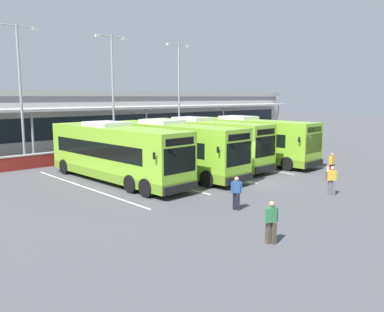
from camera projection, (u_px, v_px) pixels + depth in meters
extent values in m
plane|color=#4C4C51|center=(251.00, 182.00, 24.99)|extent=(200.00, 200.00, 0.00)
cube|color=silver|center=(61.00, 120.00, 44.02)|extent=(70.00, 10.00, 5.50)
cube|color=#19232D|center=(83.00, 127.00, 40.47)|extent=(66.00, 0.08, 2.20)
cube|color=#4C4C51|center=(81.00, 99.00, 40.04)|extent=(68.00, 0.08, 0.60)
cube|color=beige|center=(89.00, 109.00, 39.12)|extent=(67.00, 3.00, 0.24)
cube|color=gray|center=(59.00, 93.00, 43.57)|extent=(70.00, 10.00, 0.50)
cylinder|color=#999999|center=(33.00, 135.00, 34.37)|extent=(0.20, 0.20, 4.20)
cylinder|color=#999999|center=(147.00, 127.00, 42.77)|extent=(0.20, 0.20, 4.20)
cylinder|color=#999999|center=(223.00, 122.00, 51.18)|extent=(0.20, 0.20, 4.20)
cylinder|color=#999999|center=(278.00, 119.00, 59.58)|extent=(0.20, 0.20, 4.20)
cube|color=maroon|center=(124.00, 152.00, 35.36)|extent=(60.00, 0.36, 1.00)
cube|color=#B2B2B2|center=(123.00, 145.00, 35.27)|extent=(60.00, 0.40, 0.10)
cube|color=#8CC633|center=(116.00, 152.00, 25.01)|extent=(2.90, 12.07, 3.19)
cube|color=olive|center=(116.00, 172.00, 25.21)|extent=(2.92, 12.09, 0.56)
cube|color=black|center=(112.00, 148.00, 25.26)|extent=(2.86, 9.67, 0.96)
cube|color=black|center=(180.00, 160.00, 20.83)|extent=(2.31, 0.17, 1.40)
cube|color=black|center=(180.00, 142.00, 20.67)|extent=(2.05, 0.14, 0.40)
cube|color=silver|center=(106.00, 124.00, 25.45)|extent=(2.13, 2.86, 0.28)
cube|color=black|center=(181.00, 188.00, 20.98)|extent=(2.45, 0.23, 0.44)
cube|color=black|center=(194.00, 150.00, 22.04)|extent=(0.08, 0.12, 0.36)
cube|color=black|center=(154.00, 156.00, 20.00)|extent=(0.08, 0.12, 0.36)
cylinder|color=black|center=(95.00, 163.00, 29.28)|extent=(0.35, 1.05, 1.04)
cylinder|color=black|center=(65.00, 167.00, 27.61)|extent=(0.35, 1.05, 1.04)
cylinder|color=black|center=(163.00, 178.00, 23.82)|extent=(0.35, 1.05, 1.04)
cylinder|color=black|center=(131.00, 184.00, 22.15)|extent=(0.35, 1.05, 1.04)
cylinder|color=black|center=(179.00, 181.00, 22.84)|extent=(0.35, 1.05, 1.04)
cylinder|color=black|center=(146.00, 188.00, 21.17)|extent=(0.35, 1.05, 1.04)
cube|color=#8CC633|center=(171.00, 147.00, 27.33)|extent=(2.90, 12.07, 3.19)
cube|color=olive|center=(171.00, 166.00, 27.53)|extent=(2.92, 12.09, 0.56)
cube|color=black|center=(167.00, 143.00, 27.57)|extent=(2.86, 9.67, 0.96)
cube|color=black|center=(239.00, 154.00, 23.14)|extent=(2.31, 0.17, 1.40)
cube|color=black|center=(239.00, 137.00, 22.99)|extent=(2.05, 0.14, 0.40)
cube|color=silver|center=(162.00, 122.00, 27.77)|extent=(2.13, 2.86, 0.28)
cube|color=black|center=(240.00, 179.00, 23.29)|extent=(2.45, 0.23, 0.44)
cube|color=black|center=(249.00, 145.00, 24.35)|extent=(0.08, 0.12, 0.36)
cube|color=black|center=(218.00, 150.00, 22.32)|extent=(0.08, 0.12, 0.36)
cylinder|color=black|center=(144.00, 158.00, 31.59)|extent=(0.35, 1.05, 1.04)
cylinder|color=black|center=(119.00, 161.00, 29.92)|extent=(0.35, 1.05, 1.04)
cylinder|color=black|center=(217.00, 171.00, 26.13)|extent=(0.35, 1.05, 1.04)
cylinder|color=black|center=(191.00, 176.00, 24.46)|extent=(0.35, 1.05, 1.04)
cylinder|color=black|center=(233.00, 173.00, 25.15)|extent=(0.35, 1.05, 1.04)
cylinder|color=black|center=(208.00, 179.00, 23.48)|extent=(0.35, 1.05, 1.04)
cube|color=#8CC633|center=(202.00, 142.00, 30.74)|extent=(2.90, 12.07, 3.19)
cube|color=olive|center=(201.00, 158.00, 30.93)|extent=(2.92, 12.09, 0.56)
cube|color=black|center=(198.00, 138.00, 30.98)|extent=(2.86, 9.67, 0.96)
cube|color=black|center=(265.00, 147.00, 26.55)|extent=(2.31, 0.17, 1.40)
cube|color=black|center=(266.00, 132.00, 26.39)|extent=(2.05, 0.14, 0.40)
cube|color=silver|center=(193.00, 119.00, 31.18)|extent=(2.13, 2.86, 0.28)
cube|color=black|center=(266.00, 169.00, 26.70)|extent=(2.45, 0.23, 0.44)
cube|color=black|center=(273.00, 139.00, 27.76)|extent=(0.08, 0.12, 0.36)
cube|color=black|center=(248.00, 143.00, 25.73)|extent=(0.08, 0.12, 0.36)
cylinder|color=black|center=(173.00, 152.00, 35.00)|extent=(0.35, 1.05, 1.04)
cylinder|color=black|center=(153.00, 155.00, 33.33)|extent=(0.35, 1.05, 1.04)
cylinder|color=black|center=(243.00, 162.00, 29.54)|extent=(0.35, 1.05, 1.04)
cylinder|color=black|center=(222.00, 166.00, 27.87)|extent=(0.35, 1.05, 1.04)
cylinder|color=black|center=(258.00, 164.00, 28.56)|extent=(0.35, 1.05, 1.04)
cylinder|color=black|center=(238.00, 168.00, 26.89)|extent=(0.35, 1.05, 1.04)
cube|color=#8CC633|center=(247.00, 139.00, 32.61)|extent=(2.90, 12.07, 3.19)
cube|color=olive|center=(247.00, 155.00, 32.81)|extent=(2.92, 12.09, 0.56)
cube|color=black|center=(244.00, 136.00, 32.86)|extent=(2.86, 9.67, 0.96)
cube|color=black|center=(314.00, 143.00, 28.43)|extent=(2.31, 0.17, 1.40)
cube|color=black|center=(314.00, 130.00, 28.27)|extent=(2.05, 0.14, 0.40)
cube|color=silver|center=(238.00, 118.00, 33.05)|extent=(2.13, 2.86, 0.28)
cube|color=black|center=(314.00, 164.00, 28.57)|extent=(2.45, 0.23, 0.44)
cube|color=black|center=(319.00, 137.00, 29.64)|extent=(0.08, 0.12, 0.36)
cube|color=black|center=(299.00, 140.00, 27.60)|extent=(0.08, 0.12, 0.36)
cylinder|color=black|center=(216.00, 149.00, 36.87)|extent=(0.35, 1.05, 1.04)
cylinder|color=black|center=(198.00, 152.00, 35.20)|extent=(0.35, 1.05, 1.04)
cylinder|color=black|center=(288.00, 158.00, 31.41)|extent=(0.35, 1.05, 1.04)
cylinder|color=black|center=(271.00, 162.00, 29.75)|extent=(0.35, 1.05, 1.04)
cylinder|color=black|center=(304.00, 160.00, 30.44)|extent=(0.35, 1.05, 1.04)
cylinder|color=black|center=(288.00, 164.00, 28.77)|extent=(0.35, 1.05, 1.04)
cube|color=silver|center=(85.00, 187.00, 23.62)|extent=(0.14, 13.00, 0.01)
cube|color=silver|center=(142.00, 177.00, 26.46)|extent=(0.14, 13.00, 0.01)
cube|color=silver|center=(187.00, 170.00, 29.31)|extent=(0.14, 13.00, 0.01)
cube|color=silver|center=(225.00, 163.00, 32.16)|extent=(0.14, 13.00, 0.01)
cube|color=silver|center=(257.00, 158.00, 35.01)|extent=(0.14, 13.00, 0.01)
cube|color=#33333D|center=(330.00, 170.00, 26.77)|extent=(0.15, 0.19, 0.84)
cube|color=#33333D|center=(333.00, 170.00, 26.78)|extent=(0.15, 0.19, 0.84)
cube|color=gold|center=(332.00, 160.00, 26.67)|extent=(0.35, 0.24, 0.56)
cube|color=gold|center=(330.00, 161.00, 26.53)|extent=(0.10, 0.10, 0.54)
cube|color=gold|center=(334.00, 160.00, 26.81)|extent=(0.10, 0.10, 0.54)
sphere|color=tan|center=(332.00, 154.00, 26.61)|extent=(0.22, 0.22, 0.22)
cube|color=maroon|center=(329.00, 168.00, 26.57)|extent=(0.14, 0.29, 0.22)
cylinder|color=maroon|center=(329.00, 165.00, 26.55)|extent=(0.02, 0.02, 0.16)
cube|color=slate|center=(330.00, 187.00, 21.72)|extent=(0.22, 0.23, 0.84)
cube|color=slate|center=(333.00, 188.00, 21.63)|extent=(0.22, 0.23, 0.84)
cube|color=gold|center=(332.00, 175.00, 21.57)|extent=(0.40, 0.38, 0.56)
cube|color=gold|center=(328.00, 176.00, 21.54)|extent=(0.13, 0.13, 0.54)
cube|color=gold|center=(336.00, 176.00, 21.61)|extent=(0.13, 0.13, 0.54)
sphere|color=#DBB293|center=(333.00, 168.00, 21.51)|extent=(0.22, 0.22, 0.22)
cube|color=#4C4238|center=(327.00, 176.00, 25.66)|extent=(0.14, 0.14, 0.52)
cube|color=#4C4238|center=(328.00, 176.00, 25.75)|extent=(0.14, 0.14, 0.52)
cube|color=silver|center=(328.00, 169.00, 25.64)|extent=(0.25, 0.24, 0.35)
cube|color=silver|center=(328.00, 170.00, 25.50)|extent=(0.08, 0.08, 0.33)
cube|color=silver|center=(327.00, 169.00, 25.77)|extent=(0.08, 0.08, 0.33)
sphere|color=tan|center=(328.00, 166.00, 25.60)|extent=(0.14, 0.14, 0.14)
cube|color=black|center=(234.00, 201.00, 18.90)|extent=(0.22, 0.23, 0.84)
cube|color=black|center=(238.00, 201.00, 18.79)|extent=(0.22, 0.23, 0.84)
cube|color=#2D5693|center=(236.00, 187.00, 18.74)|extent=(0.40, 0.39, 0.56)
cube|color=#2D5693|center=(232.00, 188.00, 18.74)|extent=(0.13, 0.13, 0.54)
cube|color=#2D5693|center=(241.00, 187.00, 18.75)|extent=(0.13, 0.13, 0.54)
sphere|color=tan|center=(237.00, 179.00, 18.68)|extent=(0.22, 0.22, 0.22)
cube|color=#4C4238|center=(268.00, 233.00, 14.50)|extent=(0.19, 0.22, 0.84)
cube|color=#4C4238|center=(274.00, 233.00, 14.45)|extent=(0.19, 0.22, 0.84)
cube|color=#387F4C|center=(272.00, 214.00, 14.37)|extent=(0.39, 0.32, 0.56)
cube|color=#387F4C|center=(266.00, 216.00, 14.28)|extent=(0.12, 0.12, 0.54)
cube|color=#387F4C|center=(276.00, 214.00, 14.46)|extent=(0.12, 0.12, 0.54)
sphere|color=tan|center=(272.00, 204.00, 14.31)|extent=(0.22, 0.22, 0.22)
cylinder|color=#9E9EA3|center=(21.00, 95.00, 31.25)|extent=(0.20, 0.20, 11.00)
cylinder|color=#9E9EA3|center=(16.00, 26.00, 30.45)|extent=(2.80, 0.10, 0.10)
cube|color=silver|center=(34.00, 29.00, 31.41)|extent=(0.44, 0.28, 0.20)
cylinder|color=#9E9EA3|center=(113.00, 96.00, 36.53)|extent=(0.20, 0.20, 11.00)
cylinder|color=#9E9EA3|center=(111.00, 36.00, 35.73)|extent=(2.80, 0.10, 0.10)
cube|color=silver|center=(98.00, 36.00, 34.79)|extent=(0.44, 0.28, 0.20)
cube|color=silver|center=(124.00, 39.00, 36.69)|extent=(0.44, 0.28, 0.20)
cylinder|color=#9E9EA3|center=(179.00, 96.00, 42.15)|extent=(0.20, 0.20, 11.00)
cylinder|color=#9E9EA3|center=(179.00, 44.00, 41.35)|extent=(2.80, 0.10, 0.10)
cube|color=silver|center=(168.00, 44.00, 40.41)|extent=(0.44, 0.28, 0.20)
cube|color=silver|center=(188.00, 47.00, 42.31)|extent=(0.44, 0.28, 0.20)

